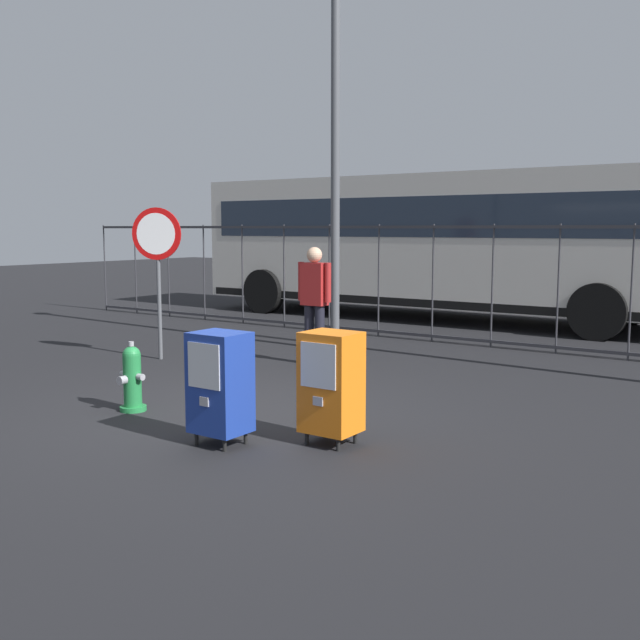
% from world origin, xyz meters
% --- Properties ---
extents(ground_plane, '(60.00, 60.00, 0.00)m').
position_xyz_m(ground_plane, '(0.00, 0.00, 0.00)').
color(ground_plane, black).
extents(fire_hydrant, '(0.33, 0.32, 0.75)m').
position_xyz_m(fire_hydrant, '(-1.00, -0.43, 0.35)').
color(fire_hydrant, '#1E7238').
rests_on(fire_hydrant, ground_plane).
extents(newspaper_box_primary, '(0.48, 0.42, 1.02)m').
position_xyz_m(newspaper_box_primary, '(0.62, -0.82, 0.57)').
color(newspaper_box_primary, black).
rests_on(newspaper_box_primary, ground_plane).
extents(newspaper_box_secondary, '(0.48, 0.42, 1.02)m').
position_xyz_m(newspaper_box_secondary, '(1.42, -0.24, 0.57)').
color(newspaper_box_secondary, black).
rests_on(newspaper_box_secondary, ground_plane).
extents(stop_sign, '(0.71, 0.31, 2.23)m').
position_xyz_m(stop_sign, '(-3.09, 1.91, 1.60)').
color(stop_sign, '#4C4F54').
rests_on(stop_sign, ground_plane).
extents(pedestrian, '(0.55, 0.22, 1.67)m').
position_xyz_m(pedestrian, '(-0.96, 2.88, 0.95)').
color(pedestrian, black).
rests_on(pedestrian, ground_plane).
extents(fence_barrier, '(18.03, 0.04, 2.00)m').
position_xyz_m(fence_barrier, '(0.00, 5.74, 1.02)').
color(fence_barrier, '#2D2D33').
rests_on(fence_barrier, ground_plane).
extents(bus_near, '(10.52, 2.84, 3.00)m').
position_xyz_m(bus_near, '(-1.94, 8.74, 1.71)').
color(bus_near, beige).
rests_on(bus_near, ground_plane).
extents(bus_far, '(10.75, 3.99, 3.00)m').
position_xyz_m(bus_far, '(-0.23, 13.50, 1.71)').
color(bus_far, beige).
rests_on(bus_far, ground_plane).
extents(street_light_far_left, '(0.32, 0.32, 6.49)m').
position_xyz_m(street_light_far_left, '(-1.41, 4.08, 3.79)').
color(street_light_far_left, '#4C4F54').
rests_on(street_light_far_left, ground_plane).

